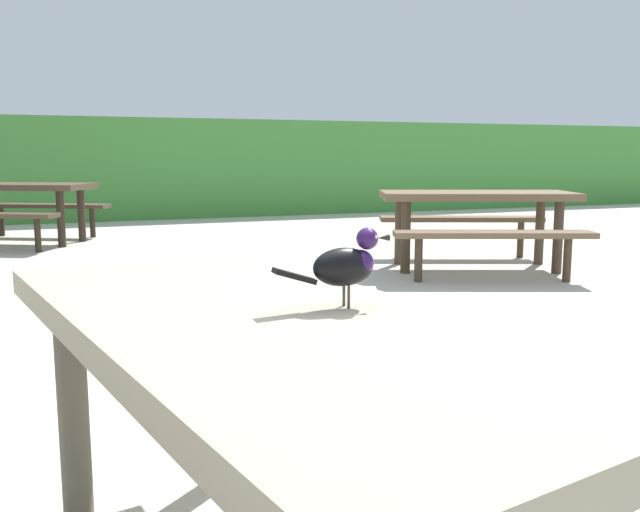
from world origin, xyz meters
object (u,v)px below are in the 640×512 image
object	(u,v)px
picnic_table_foreground	(260,390)
bird_grackle	(348,264)
picnic_table_mid_right	(476,211)
picnic_table_mid_left	(16,199)

from	to	relation	value
picnic_table_foreground	bird_grackle	bearing A→B (deg)	-7.28
bird_grackle	picnic_table_mid_right	size ratio (longest dim) A/B	0.13
bird_grackle	picnic_table_mid_left	xyz separation A→B (m)	(-1.09, 7.69, -0.29)
picnic_table_mid_right	picnic_table_mid_left	bearing A→B (deg)	139.24
picnic_table_foreground	picnic_table_mid_left	world-z (taller)	same
picnic_table_foreground	picnic_table_mid_left	distance (m)	7.72
picnic_table_foreground	bird_grackle	xyz separation A→B (m)	(0.21, -0.03, 0.29)
bird_grackle	picnic_table_mid_left	distance (m)	7.78
picnic_table_foreground	picnic_table_mid_right	world-z (taller)	same
picnic_table_foreground	bird_grackle	distance (m)	0.35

